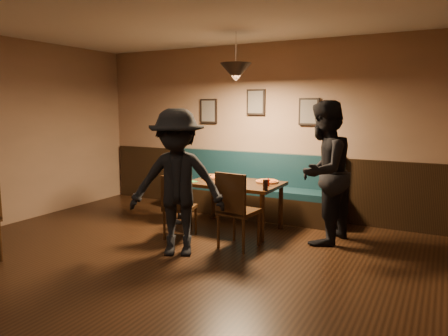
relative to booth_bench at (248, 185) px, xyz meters
The scene contains 22 objects.
floor 3.24m from the booth_bench, 90.00° to the right, with size 7.00×7.00×0.00m, color black.
wall_back 0.95m from the booth_bench, 90.00° to the left, with size 6.00×6.00×0.00m, color #8C704F.
wainscot 0.27m from the booth_bench, 90.00° to the left, with size 5.88×0.06×1.00m, color black.
booth_bench is the anchor object (origin of this frame).
picture_left 1.52m from the booth_bench, 163.30° to the left, with size 0.32×0.04×0.42m, color black.
picture_center 1.38m from the booth_bench, 90.00° to the left, with size 0.32×0.04×0.42m, color black.
picture_right 1.52m from the booth_bench, 16.70° to the left, with size 0.32×0.04×0.42m, color black.
pendant_lamp 1.94m from the booth_bench, 78.33° to the right, with size 0.44×0.44×0.25m, color black.
dining_table 0.84m from the booth_bench, 78.33° to the right, with size 1.30×0.84×0.70m, color black.
chair_near_left 1.55m from the booth_bench, 102.00° to the right, with size 0.39×0.39×0.88m, color black, non-canonical shape.
chair_near_right 1.59m from the booth_bench, 69.59° to the right, with size 0.43×0.43×0.98m, color black, non-canonical shape.
diner_left 1.19m from the booth_bench, 133.23° to the right, with size 0.57×0.37×1.55m, color black.
diner_right 1.69m from the booth_bench, 29.04° to the right, with size 0.90×0.70×1.86m, color black.
diner_front 2.11m from the booth_bench, 89.37° to the right, with size 1.14×0.65×1.76m, color black.
pizza_a 0.76m from the booth_bench, 114.05° to the right, with size 0.35×0.35×0.04m, color gold.
pizza_b 1.05m from the booth_bench, 82.34° to the right, with size 0.32×0.32×0.04m, color orange.
pizza_c 0.89m from the booth_bench, 47.17° to the right, with size 0.32×0.32×0.04m, color orange.
soda_glass 1.41m from the booth_bench, 56.14° to the right, with size 0.07×0.07×0.14m, color black.
tabasco_bottle 1.15m from the booth_bench, 51.15° to the right, with size 0.03×0.03×0.12m, color #880B04.
napkin_a 0.72m from the booth_bench, 126.13° to the right, with size 0.16×0.16×0.01m, color #1C692A.
napkin_b 1.17m from the booth_bench, 110.93° to the right, with size 0.14×0.14×0.01m, color #1B6726.
cutlery_set 1.21m from the booth_bench, 81.60° to the right, with size 0.02×0.17×0.00m, color #B7B6BB.
Camera 1 is at (2.82, -2.93, 1.78)m, focal length 33.57 mm.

